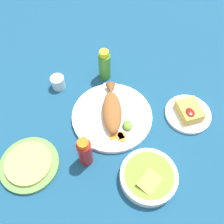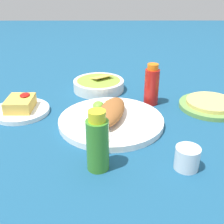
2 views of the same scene
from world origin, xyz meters
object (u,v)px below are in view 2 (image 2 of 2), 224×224
object	(u,v)px
fork_far	(95,129)
side_plate_fries	(22,111)
fork_near	(110,131)
main_plate	(112,121)
tortilla_plate	(211,106)
salt_cup	(188,159)
fried_fish	(111,113)
hot_sauce_bottle_green	(99,143)
hot_sauce_bottle_red	(152,85)
guacamole_bowl	(99,84)

from	to	relation	value
fork_far	side_plate_fries	size ratio (longest dim) A/B	1.05
fork_near	fork_far	distance (m)	0.05
main_plate	tortilla_plate	size ratio (longest dim) A/B	1.51
fork_near	side_plate_fries	distance (m)	0.32
salt_cup	fried_fish	bearing A→B (deg)	40.93
salt_cup	side_plate_fries	xyz separation A→B (m)	(0.28, 0.46, -0.02)
fork_far	hot_sauce_bottle_green	distance (m)	0.15
main_plate	fork_near	xyz separation A→B (m)	(-0.08, 0.00, 0.01)
fork_far	hot_sauce_bottle_red	size ratio (longest dim) A/B	1.34
fork_near	hot_sauce_bottle_green	size ratio (longest dim) A/B	1.28
fork_near	tortilla_plate	distance (m)	0.38
fork_far	tortilla_plate	xyz separation A→B (m)	(0.17, -0.37, -0.01)
main_plate	guacamole_bowl	world-z (taller)	guacamole_bowl
hot_sauce_bottle_green	side_plate_fries	distance (m)	0.38
fork_near	tortilla_plate	xyz separation A→B (m)	(0.18, -0.33, -0.01)
hot_sauce_bottle_red	side_plate_fries	xyz separation A→B (m)	(-0.07, 0.42, -0.06)
fried_fish	fork_far	size ratio (longest dim) A/B	1.24
fried_fish	side_plate_fries	xyz separation A→B (m)	(0.08, 0.28, -0.03)
fork_near	hot_sauce_bottle_red	distance (m)	0.26
side_plate_fries	fork_far	bearing A→B (deg)	-119.81
side_plate_fries	tortilla_plate	world-z (taller)	same
main_plate	hot_sauce_bottle_red	xyz separation A→B (m)	(0.14, -0.13, 0.06)
fried_fish	salt_cup	size ratio (longest dim) A/B	4.08
fork_near	hot_sauce_bottle_green	bearing A→B (deg)	-1.32
fork_near	salt_cup	size ratio (longest dim) A/B	3.29
guacamole_bowl	fried_fish	bearing A→B (deg)	-170.95
guacamole_bowl	fork_near	bearing A→B (deg)	-173.00
tortilla_plate	fork_far	bearing A→B (deg)	114.51
fried_fish	side_plate_fries	world-z (taller)	fried_fish
main_plate	hot_sauce_bottle_green	size ratio (longest dim) A/B	2.12
salt_cup	guacamole_bowl	size ratio (longest dim) A/B	0.30
fork_far	hot_sauce_bottle_red	bearing A→B (deg)	140.99
side_plate_fries	fried_fish	bearing A→B (deg)	-106.33
salt_cup	side_plate_fries	size ratio (longest dim) A/B	0.32
guacamole_bowl	side_plate_fries	bearing A→B (deg)	129.06
main_plate	side_plate_fries	xyz separation A→B (m)	(0.07, 0.28, -0.00)
fried_fish	tortilla_plate	size ratio (longest dim) A/B	1.13
hot_sauce_bottle_red	tortilla_plate	bearing A→B (deg)	-100.40
fried_fish	tortilla_plate	world-z (taller)	fried_fish
hot_sauce_bottle_red	tortilla_plate	size ratio (longest dim) A/B	0.68
fried_fish	fork_near	size ratio (longest dim) A/B	1.24
hot_sauce_bottle_red	salt_cup	distance (m)	0.36
fork_far	side_plate_fries	distance (m)	0.27
fork_far	hot_sauce_bottle_red	world-z (taller)	hot_sauce_bottle_red
fork_far	main_plate	bearing A→B (deg)	145.98
main_plate	guacamole_bowl	size ratio (longest dim) A/B	1.63
side_plate_fries	guacamole_bowl	distance (m)	0.31
fried_fish	hot_sauce_bottle_red	world-z (taller)	hot_sauce_bottle_red
fried_fish	hot_sauce_bottle_red	distance (m)	0.21
hot_sauce_bottle_green	side_plate_fries	world-z (taller)	hot_sauce_bottle_green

